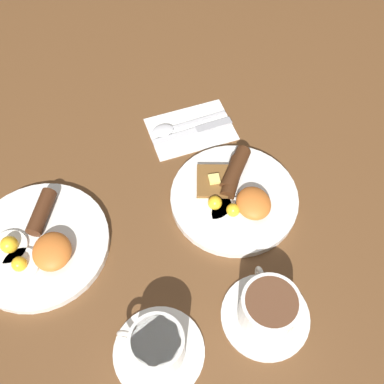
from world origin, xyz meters
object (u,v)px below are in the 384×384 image
Objects in this scene: breakfast_plate_near at (234,195)px; spoon at (171,128)px; teacup_near at (268,309)px; knife at (197,130)px; breakfast_plate_far at (39,244)px; teacup_far at (157,347)px.

breakfast_plate_near is 1.45× the size of spoon.
breakfast_plate_near is 1.66× the size of teacup_near.
teacup_near is 0.40m from knife.
knife is (0.18, 0.02, -0.01)m from breakfast_plate_near.
spoon is (0.42, 0.05, -0.03)m from teacup_near.
teacup_near reaches higher than breakfast_plate_near.
breakfast_plate_near reaches higher than knife.
breakfast_plate_far is at bearing 56.16° from teacup_near.
teacup_near is 0.18m from teacup_far.
breakfast_plate_near is 1.67× the size of teacup_far.
teacup_far reaches higher than breakfast_plate_near.
teacup_far reaches higher than spoon.
knife is at bearing -0.54° from teacup_near.
breakfast_plate_near is at bearing -41.29° from teacup_far.
breakfast_plate_far is at bearing 22.33° from knife.
spoon is at bearing 6.39° from teacup_near.
breakfast_plate_far is 1.43× the size of knife.
spoon is at bearing 19.88° from breakfast_plate_near.
breakfast_plate_far is 0.40m from teacup_near.
teacup_near is 0.83× the size of knife.
breakfast_plate_far is at bearing 28.60° from spoon.
teacup_near reaches higher than spoon.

